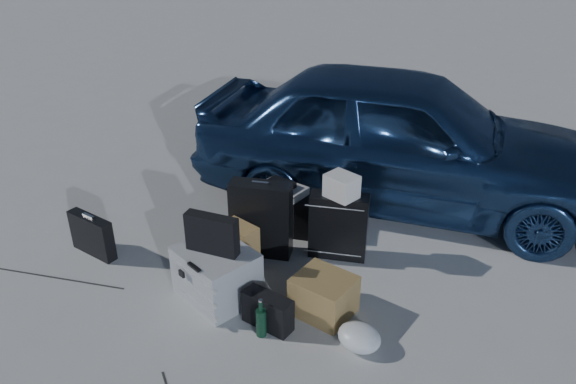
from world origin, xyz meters
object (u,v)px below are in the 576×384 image
object	(u,v)px
cardboard_box	(324,295)
green_bottle	(261,318)
pelican_case	(217,274)
briefcase	(92,235)
duffel_bag	(281,211)
suitcase_left	(261,219)
car	(401,137)
suitcase_right	(338,226)

from	to	relation	value
cardboard_box	green_bottle	bearing A→B (deg)	-119.66
green_bottle	pelican_case	bearing A→B (deg)	160.75
briefcase	duffel_bag	world-z (taller)	duffel_bag
suitcase_left	duffel_bag	distance (m)	0.47
duffel_bag	cardboard_box	bearing A→B (deg)	-60.86
duffel_bag	green_bottle	distance (m)	1.50
car	duffel_bag	xyz separation A→B (m)	(-0.71, -1.16, -0.52)
suitcase_left	cardboard_box	size ratio (longest dim) A/B	1.63
car	suitcase_left	bearing A→B (deg)	144.72
suitcase_right	cardboard_box	bearing A→B (deg)	-90.44
cardboard_box	suitcase_right	bearing A→B (deg)	109.63
suitcase_right	green_bottle	xyz separation A→B (m)	(0.00, -1.22, -0.15)
briefcase	duffel_bag	bearing A→B (deg)	49.06
briefcase	cardboard_box	xyz separation A→B (m)	(2.15, 0.37, -0.03)
cardboard_box	green_bottle	distance (m)	0.54
suitcase_right	pelican_case	bearing A→B (deg)	-138.40
suitcase_right	briefcase	bearing A→B (deg)	-169.14
suitcase_left	pelican_case	bearing A→B (deg)	-105.99
briefcase	green_bottle	size ratio (longest dim) A/B	1.57
briefcase	suitcase_left	world-z (taller)	suitcase_left
briefcase	cardboard_box	world-z (taller)	briefcase
suitcase_right	duffel_bag	bearing A→B (deg)	149.92
cardboard_box	briefcase	bearing A→B (deg)	-170.14
cardboard_box	green_bottle	xyz separation A→B (m)	(-0.27, -0.47, -0.01)
duffel_bag	cardboard_box	world-z (taller)	duffel_bag
pelican_case	cardboard_box	size ratio (longest dim) A/B	1.38
car	pelican_case	distance (m)	2.43
pelican_case	cardboard_box	world-z (taller)	pelican_case
green_bottle	briefcase	bearing A→B (deg)	177.23
duffel_bag	pelican_case	bearing A→B (deg)	-102.01
briefcase	pelican_case	bearing A→B (deg)	7.60
car	pelican_case	world-z (taller)	car
green_bottle	suitcase_left	bearing A→B (deg)	123.98
cardboard_box	car	bearing A→B (deg)	96.60
car	green_bottle	xyz separation A→B (m)	(-0.03, -2.50, -0.55)
suitcase_left	suitcase_right	distance (m)	0.68
suitcase_right	cardboard_box	size ratio (longest dim) A/B	1.42
car	cardboard_box	world-z (taller)	car
suitcase_left	green_bottle	bearing A→B (deg)	-76.00
car	cardboard_box	bearing A→B (deg)	172.98
cardboard_box	pelican_case	bearing A→B (deg)	-161.74
briefcase	suitcase_left	size ratio (longest dim) A/B	0.70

